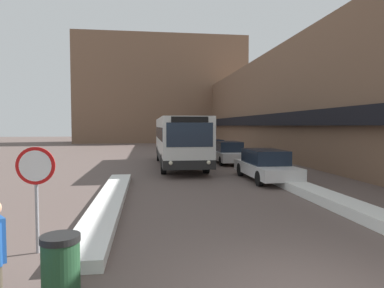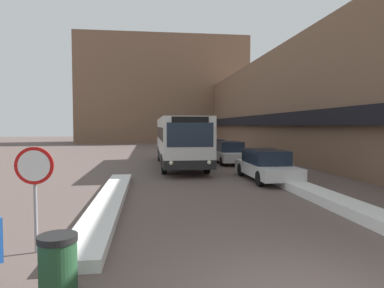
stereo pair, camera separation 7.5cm
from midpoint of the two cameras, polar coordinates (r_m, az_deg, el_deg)
The scene contains 11 objects.
building_row_right at distance 31.13m, azimuth 15.83°, elevation 6.13°, with size 5.50×60.00×8.65m.
building_backdrop_far at distance 54.97m, azimuth -5.17°, elevation 8.82°, with size 26.00×8.00×16.21m.
snow_bank_left at distance 11.66m, azimuth -13.75°, elevation -9.23°, with size 0.90×10.65×0.25m.
snow_bank_right at distance 12.03m, azimuth 22.54°, elevation -8.82°, with size 0.90×9.91×0.32m.
city_bus at distance 21.81m, azimuth -2.29°, elevation 0.69°, with size 2.59×11.19×3.07m.
parked_car_front at distance 16.62m, azimuth 11.99°, elevation -3.41°, with size 1.82×4.84×1.45m.
parked_car_middle at distance 23.72m, azimuth 5.97°, elevation -1.41°, with size 1.82×4.51×1.50m.
parked_car_back at distance 29.31m, azimuth 3.34°, elevation -0.63°, with size 1.83×4.34×1.41m.
stop_sign at distance 7.59m, azimuth -24.84°, elevation -4.97°, with size 0.76×0.08×2.17m.
street_lamp at distance 6.35m, azimuth -29.49°, elevation 13.09°, with size 1.46×0.36×5.98m.
trash_bin at distance 5.81m, azimuth -21.40°, elevation -18.42°, with size 0.59×0.59×0.95m.
Camera 1 is at (-2.39, -4.53, 2.59)m, focal length 32.00 mm.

